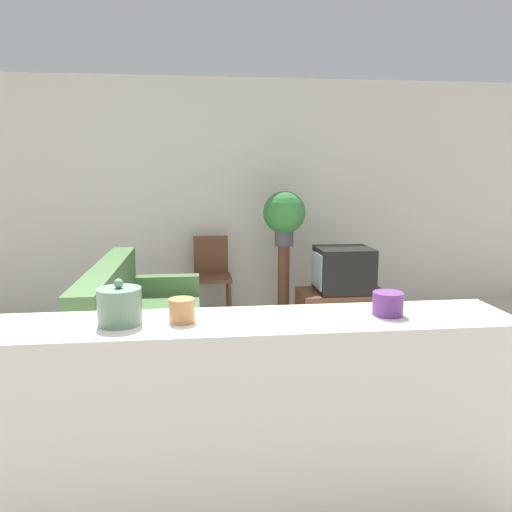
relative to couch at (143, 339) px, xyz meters
name	(u,v)px	position (x,y,z in m)	size (l,w,h in m)	color
ground_plane	(210,468)	(0.49, -1.31, -0.32)	(14.00, 14.00, 0.00)	beige
wall_back	(201,195)	(0.49, 2.12, 1.03)	(9.00, 0.06, 2.70)	beige
couch	(143,339)	(0.00, 0.00, 0.00)	(0.81, 1.93, 0.91)	#476B3D
tv_stand	(342,310)	(1.92, 1.00, -0.11)	(0.90, 0.52, 0.41)	brown
television	(343,270)	(1.92, 1.00, 0.32)	(0.56, 0.50, 0.45)	black
wooden_chair	(211,272)	(0.59, 1.72, 0.18)	(0.44, 0.44, 0.90)	brown
plant_stand	(284,283)	(1.38, 1.45, 0.09)	(0.13, 0.13, 0.83)	brown
potted_plant	(284,214)	(1.38, 1.45, 0.85)	(0.46, 0.46, 0.59)	#4C4C51
foreground_counter	(211,427)	(0.49, -1.77, 0.17)	(2.72, 0.44, 0.99)	silver
decorative_bowl	(120,306)	(0.12, -1.77, 0.75)	(0.19, 0.19, 0.20)	gray
candle_jar	(182,310)	(0.38, -1.77, 0.72)	(0.11, 0.11, 0.10)	#C6844C
coffee_tin	(388,304)	(1.30, -1.77, 0.72)	(0.14, 0.14, 0.10)	#66337F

